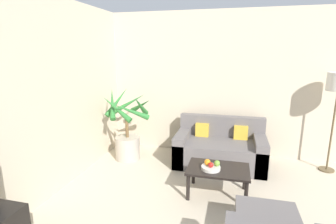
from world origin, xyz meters
name	(u,v)px	position (x,y,z in m)	size (l,w,h in m)	color
wall_back	(279,86)	(0.00, 6.25, 1.35)	(7.89, 0.06, 2.70)	beige
potted_palm	(127,133)	(-2.63, 5.49, 0.50)	(0.86, 0.95, 1.33)	#ADA393
sofa_loveseat	(220,149)	(-0.96, 5.68, 0.28)	(1.53, 0.87, 0.81)	#605B5B
coffee_table	(218,172)	(-0.93, 4.62, 0.34)	(0.84, 0.57, 0.39)	black
fruit_bowl	(211,168)	(-1.02, 4.56, 0.42)	(0.26, 0.26, 0.05)	beige
apple_red	(211,165)	(-1.02, 4.52, 0.48)	(0.07, 0.07, 0.07)	red
apple_green	(217,163)	(-0.95, 4.59, 0.48)	(0.08, 0.08, 0.08)	olive
orange_fruit	(207,162)	(-1.08, 4.59, 0.48)	(0.08, 0.08, 0.08)	orange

